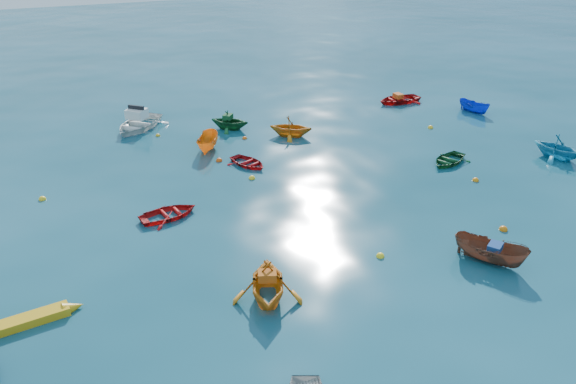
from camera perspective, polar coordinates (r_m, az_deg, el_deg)
name	(u,v)px	position (r m, az deg, el deg)	size (l,w,h in m)	color
ground	(335,248)	(24.06, 4.79, -5.70)	(160.00, 160.00, 0.00)	#093844
sampan_brown_mid	(488,262)	(24.50, 19.69, -6.69)	(1.13, 3.00, 1.16)	brown
dinghy_orange_w	(268,298)	(21.11, -2.07, -10.73)	(2.63, 3.05, 1.60)	orange
dinghy_green_e	(448,163)	(33.42, 15.95, 2.88)	(1.93, 2.70, 0.56)	#10451F
dinghy_cyan_se	(556,158)	(36.34, 25.59, 3.14)	(2.48, 2.87, 1.51)	teal
dinghy_red_nw	(169,217)	(26.92, -11.98, -2.51)	(1.95, 2.73, 0.57)	red
sampan_orange_n	(208,150)	(34.28, -8.09, 4.25)	(1.07, 2.85, 1.10)	orange
dinghy_green_n	(230,129)	(37.61, -5.93, 6.39)	(2.19, 2.54, 1.34)	#135325
dinghy_red_ne	(399,102)	(43.80, 11.17, 8.92)	(2.43, 3.40, 0.70)	#AF0E0E
sampan_blue_far	(473,112)	(42.92, 18.30, 7.72)	(0.93, 2.48, 0.96)	#0E2AB6
dinghy_red_far	(248,165)	(31.91, -4.07, 2.74)	(1.76, 2.47, 0.51)	#A50D10
dinghy_orange_far	(291,136)	(36.14, 0.27, 5.70)	(2.32, 2.70, 1.42)	orange
kayak_yellow	(19,327)	(21.89, -25.69, -12.26)	(0.61, 4.09, 0.42)	gold
motorboat_white	(139,128)	(38.81, -14.94, 6.27)	(3.02, 4.22, 1.48)	white
tarp_blue_a	(495,247)	(24.10, 20.29, -5.31)	(0.65, 0.50, 0.32)	navy
tarp_orange_a	(267,276)	(20.59, -2.12, -8.50)	(0.67, 0.51, 0.32)	#BD5613
tarp_green_b	(228,117)	(37.37, -6.13, 7.61)	(0.68, 0.51, 0.33)	#11461F
tarp_orange_b	(398,96)	(43.60, 11.12, 9.57)	(0.72, 0.54, 0.35)	#DB5216
buoy_ye_a	(380,257)	(23.73, 9.35, -6.49)	(0.35, 0.35, 0.35)	yellow
buoy_or_b	(503,230)	(27.09, 21.02, -3.62)	(0.39, 0.39, 0.39)	orange
buoy_ye_b	(43,200)	(30.50, -23.67, -0.71)	(0.36, 0.36, 0.36)	yellow
buoy_or_c	(219,161)	(32.61, -7.01, 3.14)	(0.37, 0.37, 0.37)	#DD480C
buoy_ye_c	(252,179)	(30.22, -3.68, 1.36)	(0.36, 0.36, 0.36)	yellow
buoy_or_d	(475,181)	(31.55, 18.51, 1.09)	(0.35, 0.35, 0.35)	orange
buoy_ye_d	(158,136)	(37.14, -13.08, 5.58)	(0.29, 0.29, 0.29)	gold
buoy_or_e	(245,139)	(35.82, -4.43, 5.42)	(0.31, 0.31, 0.31)	#F05A0D
buoy_ye_e	(430,128)	(38.76, 14.27, 6.32)	(0.36, 0.36, 0.36)	yellow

